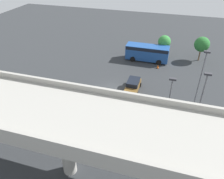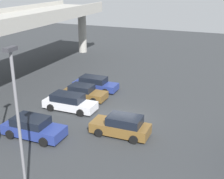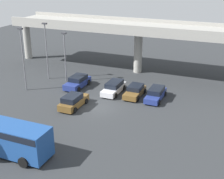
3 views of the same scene
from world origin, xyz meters
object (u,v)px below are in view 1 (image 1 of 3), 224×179
(lamp_post_near_aisle, at_px, (169,102))
(tree_front_right, at_px, (164,42))
(tree_front_left, at_px, (202,44))
(parked_car_3, at_px, (82,103))
(lamp_post_mid_lot, at_px, (200,78))
(shuttle_bus, at_px, (147,52))
(lamp_post_by_overpass, at_px, (200,102))
(parked_car_0, at_px, (144,115))
(parked_car_2, at_px, (103,107))
(parked_car_4, at_px, (63,100))
(parked_car_1, at_px, (133,86))
(traffic_cone, at_px, (158,67))

(lamp_post_near_aisle, height_order, tree_front_right, lamp_post_near_aisle)
(lamp_post_near_aisle, height_order, tree_front_left, lamp_post_near_aisle)
(parked_car_3, height_order, lamp_post_mid_lot, lamp_post_mid_lot)
(shuttle_bus, height_order, lamp_post_by_overpass, lamp_post_by_overpass)
(parked_car_0, xyz_separation_m, tree_front_left, (-7.09, -19.89, 2.45))
(parked_car_2, height_order, tree_front_right, tree_front_right)
(parked_car_3, bearing_deg, parked_car_4, 91.72)
(parked_car_4, xyz_separation_m, tree_front_right, (-11.52, -19.44, 2.46))
(parked_car_0, distance_m, lamp_post_mid_lot, 8.13)
(shuttle_bus, bearing_deg, parked_car_4, -117.09)
(parked_car_1, height_order, tree_front_left, tree_front_left)
(parked_car_1, bearing_deg, lamp_post_near_aisle, 35.88)
(tree_front_right, bearing_deg, lamp_post_by_overpass, 104.52)
(parked_car_4, height_order, lamp_post_near_aisle, lamp_post_near_aisle)
(parked_car_1, distance_m, parked_car_4, 10.45)
(parked_car_0, bearing_deg, parked_car_4, 90.42)
(parked_car_1, xyz_separation_m, lamp_post_by_overpass, (-8.48, 7.49, 4.09))
(parked_car_2, xyz_separation_m, lamp_post_near_aisle, (-8.10, 1.34, 3.54))
(parked_car_2, relative_size, lamp_post_by_overpass, 0.59)
(parked_car_0, xyz_separation_m, parked_car_4, (11.18, 0.08, -0.06))
(lamp_post_mid_lot, bearing_deg, parked_car_0, 32.33)
(parked_car_0, relative_size, parked_car_4, 1.00)
(lamp_post_near_aisle, height_order, traffic_cone, lamp_post_near_aisle)
(parked_car_0, relative_size, tree_front_left, 1.05)
(parked_car_0, relative_size, lamp_post_mid_lot, 0.57)
(parked_car_4, relative_size, lamp_post_by_overpass, 0.58)
(shuttle_bus, relative_size, lamp_post_by_overpass, 0.95)
(parked_car_1, height_order, traffic_cone, parked_car_1)
(tree_front_left, height_order, tree_front_right, tree_front_left)
(parked_car_3, relative_size, tree_front_left, 0.96)
(parked_car_0, distance_m, parked_car_3, 8.42)
(parked_car_1, height_order, parked_car_3, parked_car_1)
(parked_car_2, distance_m, lamp_post_mid_lot, 12.68)
(lamp_post_mid_lot, xyz_separation_m, tree_front_left, (-1.19, -16.16, -1.72))
(parked_car_0, height_order, parked_car_4, parked_car_0)
(parked_car_2, relative_size, lamp_post_near_aisle, 0.68)
(parked_car_2, bearing_deg, parked_car_1, -23.85)
(parked_car_4, relative_size, lamp_post_mid_lot, 0.57)
(parked_car_0, height_order, lamp_post_mid_lot, lamp_post_mid_lot)
(parked_car_0, distance_m, parked_car_2, 5.48)
(parked_car_4, relative_size, tree_front_right, 1.10)
(traffic_cone, bearing_deg, parked_car_4, 52.16)
(tree_front_left, xyz_separation_m, tree_front_right, (6.75, 0.53, -0.05))
(parked_car_2, height_order, lamp_post_mid_lot, lamp_post_mid_lot)
(parked_car_0, distance_m, lamp_post_near_aisle, 4.58)
(shuttle_bus, xyz_separation_m, tree_front_right, (-2.76, -2.32, 1.41))
(parked_car_4, distance_m, lamp_post_mid_lot, 18.00)
(lamp_post_mid_lot, bearing_deg, parked_car_2, 18.10)
(parked_car_4, bearing_deg, lamp_post_near_aisle, -95.15)
(tree_front_right, height_order, traffic_cone, tree_front_right)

